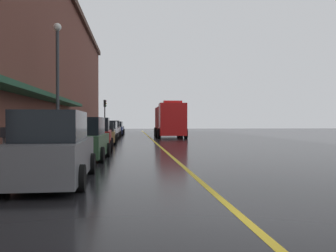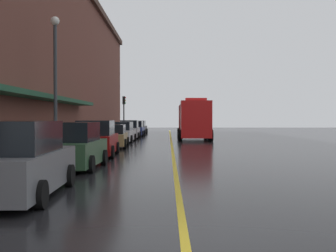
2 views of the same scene
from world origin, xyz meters
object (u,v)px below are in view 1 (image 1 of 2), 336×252
Objects in this scene: parked_car_1 at (84,140)px; parked_car_7 at (117,128)px; parked_car_2 at (94,135)px; parked_car_5 at (112,129)px; parked_car_4 at (108,131)px; parked_car_0 at (54,149)px; parking_meter_0 at (98,127)px; fire_truck at (170,121)px; street_lamp_left at (58,72)px; parked_car_6 at (115,129)px; parked_car_3 at (104,134)px; traffic_light_near at (105,110)px; parking_meter_1 at (4,143)px.

parked_car_1 reaches higher than parked_car_7.
parked_car_5 is at bearing -2.09° from parked_car_2.
parked_car_4 is at bearing -1.94° from parked_car_2.
parked_car_5 is (-0.03, 30.10, -0.06)m from parked_car_0.
parked_car_4 is 4.24m from parking_meter_0.
parked_car_1 reaches higher than parked_car_4.
parking_meter_0 is at bearing 175.82° from parked_car_7.
street_lamp_left is (-8.05, -17.21, 2.64)m from fire_truck.
parked_car_6 is (0.10, 4.98, -0.04)m from parked_car_5.
parked_car_7 is (0.03, 11.15, -0.04)m from parked_car_5.
street_lamp_left is at bearing 24.91° from parked_car_1.
parked_car_3 is (-0.06, 11.91, -0.11)m from parked_car_1.
parked_car_1 is at bearing -178.15° from parked_car_7.
parked_car_2 is at bearing -85.41° from parking_meter_0.
parking_meter_0 is 9.54m from traffic_light_near.
fire_truck reaches higher than parked_car_2.
street_lamp_left reaches higher than traffic_light_near.
street_lamp_left reaches higher than parked_car_5.
parked_car_6 is (0.14, 23.61, -0.08)m from parked_car_2.
traffic_light_near is at bearing -141.93° from fire_truck.
traffic_light_near is at bearing 33.69° from parked_car_6.
parked_car_5 is 0.58× the size of fire_truck.
fire_truck is 5.65× the size of parking_meter_1.
parking_meter_1 is at bearing 177.24° from parked_car_5.
parked_car_6 is at bearing 85.17° from street_lamp_left.
parking_meter_0 is at bearing -90.91° from fire_truck.
parked_car_6 reaches higher than parked_car_3.
traffic_light_near reaches higher than parked_car_5.
parked_car_0 is 3.69× the size of parking_meter_0.
parked_car_2 reaches higher than parking_meter_0.
parked_car_0 is at bearing -12.66° from parking_meter_1.
parking_meter_0 is 0.31× the size of traffic_light_near.
parked_car_2 is 1.09× the size of parked_car_3.
traffic_light_near reaches higher than parked_car_7.
parked_car_2 is 16.54m from parking_meter_0.
parked_car_7 reaches higher than parking_meter_1.
parked_car_1 is at bearing -179.99° from parked_car_5.
parked_car_0 reaches higher than parking_meter_0.
parked_car_2 is 4.11m from street_lamp_left.
parking_meter_1 is (-1.39, 0.31, 0.17)m from parked_car_0.
fire_truck is 5.65× the size of parking_meter_0.
parked_car_3 is 12.29m from parked_car_5.
fire_truck reaches higher than parking_meter_1.
parked_car_4 is (-0.00, 12.47, -0.08)m from parked_car_2.
parked_car_3 is at bearing -86.16° from traffic_light_near.
parked_car_6 is 3.14× the size of parking_meter_1.
parking_meter_0 is at bearing 147.46° from parked_car_5.
parked_car_1 is 1.00× the size of parked_car_5.
parking_meter_0 is at bearing 90.00° from parking_meter_1.
parked_car_1 is at bearing -179.23° from parked_car_6.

